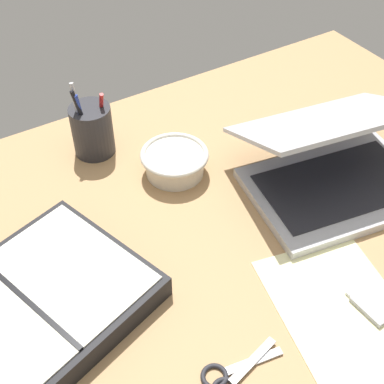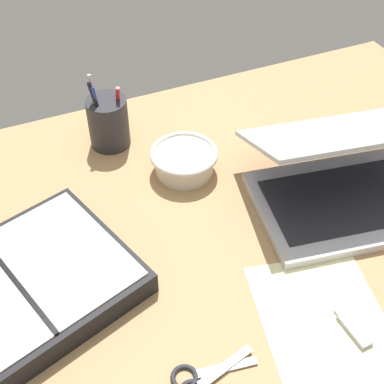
{
  "view_description": "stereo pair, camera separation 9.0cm",
  "coord_description": "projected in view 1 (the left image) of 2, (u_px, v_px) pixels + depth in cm",
  "views": [
    {
      "loc": [
        -34.71,
        -46.75,
        71.67
      ],
      "look_at": [
        -0.73,
        9.05,
        9.0
      ],
      "focal_mm": 50.0,
      "sensor_mm": 36.0,
      "label": 1
    },
    {
      "loc": [
        -26.68,
        -50.91,
        71.67
      ],
      "look_at": [
        -0.73,
        9.05,
        9.0
      ],
      "focal_mm": 50.0,
      "sensor_mm": 36.0,
      "label": 2
    }
  ],
  "objects": [
    {
      "name": "scissors",
      "position": [
        228.0,
        378.0,
        0.73
      ],
      "size": [
        12.4,
        6.34,
        0.8
      ],
      "rotation": [
        0.0,
        0.0,
        0.05
      ],
      "color": "#B7B7BC",
      "rests_on": "desk_top"
    },
    {
      "name": "desk_top",
      "position": [
        223.0,
        256.0,
        0.91
      ],
      "size": [
        140.0,
        100.0,
        2.0
      ],
      "primitive_type": "cube",
      "color": "tan",
      "rests_on": "ground"
    },
    {
      "name": "laptop",
      "position": [
        335.0,
        165.0,
        0.99
      ],
      "size": [
        36.61,
        33.34,
        17.28
      ],
      "rotation": [
        0.0,
        0.0,
        -0.16
      ],
      "color": "#B7B7BC",
      "rests_on": "desk_top"
    },
    {
      "name": "usb_drive",
      "position": [
        367.0,
        309.0,
        0.81
      ],
      "size": [
        2.3,
        7.27,
        1.0
      ],
      "rotation": [
        0.0,
        0.0,
        0.05
      ],
      "color": "#99999E",
      "rests_on": "desk_top"
    },
    {
      "name": "pen_cup",
      "position": [
        92.0,
        130.0,
        1.06
      ],
      "size": [
        8.19,
        8.19,
        16.31
      ],
      "color": "#28282D",
      "rests_on": "desk_top"
    },
    {
      "name": "planner",
      "position": [
        31.0,
        310.0,
        0.79
      ],
      "size": [
        40.22,
        35.02,
        4.52
      ],
      "rotation": [
        0.0,
        0.0,
        0.31
      ],
      "color": "black",
      "rests_on": "desk_top"
    },
    {
      "name": "paper_sheet_front",
      "position": [
        344.0,
        315.0,
        0.81
      ],
      "size": [
        24.07,
        31.05,
        0.16
      ],
      "primitive_type": "cube",
      "rotation": [
        0.0,
        0.0,
        -0.21
      ],
      "color": "#F4EFB2",
      "rests_on": "desk_top"
    },
    {
      "name": "bowl",
      "position": [
        175.0,
        161.0,
        1.03
      ],
      "size": [
        13.21,
        13.21,
        5.03
      ],
      "color": "silver",
      "rests_on": "desk_top"
    }
  ]
}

